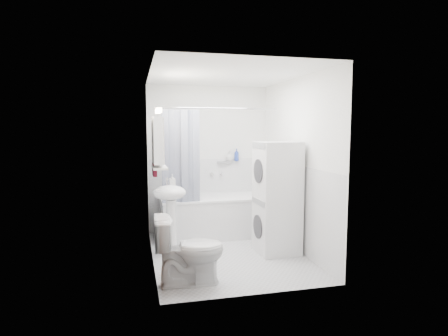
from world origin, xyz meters
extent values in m
plane|color=silver|center=(0.00, 0.00, 0.00)|extent=(2.60, 2.60, 0.00)
plane|color=white|center=(0.00, 1.30, 1.20)|extent=(2.00, 0.00, 2.00)
plane|color=white|center=(0.00, -1.30, 1.20)|extent=(2.00, 0.00, 2.00)
plane|color=white|center=(-1.00, 0.00, 1.20)|extent=(0.00, 2.60, 2.60)
plane|color=white|center=(1.00, 0.00, 1.20)|extent=(0.00, 2.60, 2.60)
plane|color=white|center=(0.00, 0.00, 2.40)|extent=(2.60, 2.60, 0.00)
plane|color=white|center=(0.00, 1.29, 0.60)|extent=(1.98, 0.00, 1.98)
plane|color=white|center=(-0.99, 0.00, 0.60)|extent=(0.00, 2.58, 2.58)
plane|color=white|center=(0.99, 0.00, 0.60)|extent=(0.00, 2.58, 2.58)
plane|color=brown|center=(-0.98, -0.88, 1.00)|extent=(0.00, 2.00, 2.00)
cylinder|color=silver|center=(-0.95, -0.55, 1.00)|extent=(0.04, 0.04, 0.04)
cube|color=silver|center=(0.00, 0.92, 0.30)|extent=(1.64, 0.76, 0.60)
cube|color=white|center=(0.00, 0.92, 0.62)|extent=(1.66, 0.78, 0.03)
cube|color=silver|center=(0.00, 0.92, 0.50)|extent=(1.46, 0.58, 0.20)
cylinder|color=silver|center=(0.20, 1.25, 0.95)|extent=(0.04, 0.12, 0.04)
cylinder|color=silver|center=(0.00, 0.59, 2.00)|extent=(1.84, 0.02, 0.02)
cube|color=#141F47|center=(-0.77, 0.59, 1.25)|extent=(0.10, 0.02, 1.45)
cube|color=#141F47|center=(-0.68, 0.59, 1.25)|extent=(0.10, 0.02, 1.45)
cube|color=#141F47|center=(-0.59, 0.59, 1.25)|extent=(0.10, 0.02, 1.45)
cube|color=#141F47|center=(-0.50, 0.59, 1.25)|extent=(0.10, 0.02, 1.45)
cube|color=#141F47|center=(-0.41, 0.59, 1.25)|extent=(0.10, 0.02, 1.45)
cube|color=#141F47|center=(-0.32, 0.59, 1.25)|extent=(0.10, 0.02, 1.45)
ellipsoid|color=white|center=(-0.76, 0.16, 0.85)|extent=(0.44, 0.37, 0.20)
cylinder|color=white|center=(-0.74, 0.16, 0.38)|extent=(0.14, 0.14, 0.75)
cylinder|color=silver|center=(-0.78, 0.30, 0.97)|extent=(0.03, 0.03, 0.14)
cylinder|color=silver|center=(-0.78, 0.26, 1.03)|extent=(0.02, 0.10, 0.02)
cube|color=silver|center=(-0.91, 0.10, 1.55)|extent=(0.12, 0.50, 0.60)
cube|color=white|center=(-0.84, 0.10, 1.55)|extent=(0.01, 0.47, 0.57)
cube|color=#FFEABF|center=(-0.89, 0.10, 1.93)|extent=(0.06, 0.45, 0.06)
cube|color=silver|center=(-0.89, 0.10, 1.20)|extent=(0.18, 0.54, 0.02)
cube|color=silver|center=(0.25, 1.24, 1.15)|extent=(0.22, 0.06, 0.02)
cube|color=#4C1117|center=(-0.94, 0.35, 1.43)|extent=(0.05, 0.32, 0.75)
cube|color=#4C1117|center=(-0.91, 0.35, 1.78)|extent=(0.03, 0.28, 0.08)
cylinder|color=silver|center=(-0.95, 0.35, 1.82)|extent=(0.02, 0.04, 0.02)
cube|color=silver|center=(0.68, -0.08, 0.38)|extent=(0.55, 0.55, 0.76)
cylinder|color=#2D2D33|center=(0.41, -0.08, 0.37)|extent=(0.03, 0.32, 0.32)
cube|color=gray|center=(0.41, -0.08, 0.72)|extent=(0.02, 0.48, 0.08)
cube|color=silver|center=(0.68, -0.08, 1.14)|extent=(0.55, 0.55, 0.76)
cylinder|color=#2D2D33|center=(0.41, -0.08, 1.14)|extent=(0.03, 0.32, 0.32)
cube|color=gray|center=(0.41, -0.08, 1.48)|extent=(0.02, 0.48, 0.08)
imported|color=white|center=(-0.65, -0.86, 0.37)|extent=(0.78, 0.46, 0.75)
imported|color=gray|center=(-0.71, 0.25, 0.95)|extent=(0.08, 0.17, 0.08)
imported|color=gray|center=(-0.89, -0.05, 1.25)|extent=(0.07, 0.18, 0.07)
imported|color=gray|center=(-0.89, 0.22, 1.26)|extent=(0.10, 0.09, 0.10)
imported|color=gray|center=(0.35, 1.24, 1.23)|extent=(0.13, 0.17, 0.13)
imported|color=#2940A6|center=(0.47, 1.24, 1.20)|extent=(0.08, 0.21, 0.08)
camera|label=1|loc=(-1.21, -4.81, 1.69)|focal=30.00mm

